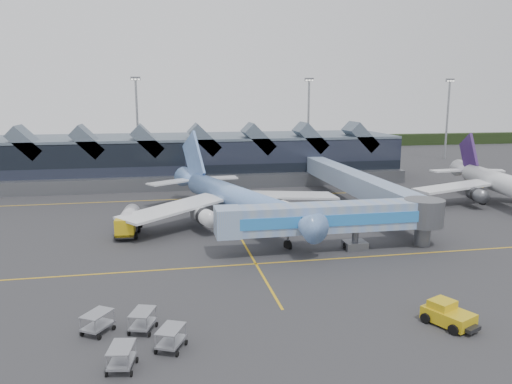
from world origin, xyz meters
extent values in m
plane|color=#2B2B2E|center=(0.00, 0.00, 0.00)|extent=(260.00, 260.00, 0.00)
cube|color=gold|center=(0.00, -8.00, 0.01)|extent=(120.00, 0.25, 0.01)
cube|color=gold|center=(0.00, 28.00, 0.01)|extent=(120.00, 0.25, 0.01)
cube|color=gold|center=(0.00, 10.00, 0.01)|extent=(0.25, 60.00, 0.01)
cube|color=black|center=(0.00, 110.00, 2.00)|extent=(260.00, 4.00, 4.00)
cube|color=black|center=(-5.00, 48.00, 4.50)|extent=(90.00, 20.00, 9.00)
cube|color=slate|center=(-5.00, 48.00, 9.20)|extent=(90.00, 20.00, 0.60)
cube|color=slate|center=(-5.00, 37.00, 1.30)|extent=(90.00, 2.50, 2.60)
cube|color=slate|center=(-34.00, 41.00, 9.30)|extent=(6.43, 6.00, 6.43)
cube|color=slate|center=(-23.00, 41.00, 9.30)|extent=(6.43, 6.00, 6.43)
cube|color=slate|center=(-12.00, 41.00, 9.30)|extent=(6.43, 6.00, 6.43)
cube|color=slate|center=(-1.00, 41.00, 9.30)|extent=(6.43, 6.00, 6.43)
cube|color=slate|center=(10.00, 41.00, 9.30)|extent=(6.43, 6.00, 6.43)
cube|color=slate|center=(21.00, 41.00, 9.30)|extent=(6.43, 6.00, 6.43)
cube|color=slate|center=(32.00, 41.00, 9.30)|extent=(6.43, 6.00, 6.43)
cylinder|color=gray|center=(-15.00, 72.00, 11.00)|extent=(0.56, 0.56, 22.00)
cube|color=slate|center=(-15.00, 72.00, 22.00)|extent=(2.40, 0.50, 0.90)
cylinder|color=gray|center=(30.00, 72.00, 11.00)|extent=(0.56, 0.56, 22.00)
cube|color=slate|center=(30.00, 72.00, 22.00)|extent=(2.40, 0.50, 0.90)
cylinder|color=gray|center=(70.00, 70.00, 11.00)|extent=(0.56, 0.56, 22.00)
cube|color=slate|center=(70.00, 70.00, 22.00)|extent=(2.40, 0.50, 0.90)
cylinder|color=#6187C5|center=(0.64, 9.20, 3.70)|extent=(12.10, 27.46, 3.43)
cone|color=#6187C5|center=(5.82, -6.25, 3.70)|extent=(4.77, 5.61, 3.43)
cube|color=black|center=(6.01, -6.81, 4.42)|extent=(1.34, 0.73, 0.48)
cone|color=#6187C5|center=(-4.79, 25.40, 3.96)|extent=(5.27, 7.12, 3.43)
cube|color=white|center=(-8.05, 7.50, 3.10)|extent=(15.61, 13.44, 1.13)
cube|color=white|center=(8.59, 13.08, 3.10)|extent=(15.65, 5.31, 1.13)
cylinder|color=white|center=(-4.28, 5.45, 2.24)|extent=(3.53, 5.20, 2.13)
cylinder|color=white|center=(6.82, 9.17, 2.24)|extent=(3.53, 5.20, 2.13)
cube|color=#6187C5|center=(-4.29, 23.89, 7.54)|extent=(3.18, 8.46, 9.46)
cube|color=white|center=(-8.42, 22.92, 3.96)|extent=(7.53, 6.19, 0.23)
cube|color=white|center=(-0.41, 25.61, 3.96)|extent=(7.35, 3.34, 0.23)
cylinder|color=slate|center=(4.81, -3.24, 0.99)|extent=(0.25, 0.25, 1.99)
cylinder|color=slate|center=(-2.51, 9.40, 0.99)|extent=(0.25, 0.25, 1.99)
cylinder|color=slate|center=(3.02, 11.25, 0.99)|extent=(0.25, 0.25, 1.99)
cylinder|color=black|center=(4.81, -3.24, 0.36)|extent=(0.79, 1.33, 1.27)
cylinder|color=white|center=(45.61, 12.82, 3.60)|extent=(6.64, 23.59, 3.34)
cone|color=white|center=(47.66, 27.02, 3.85)|extent=(4.06, 5.76, 3.34)
cube|color=white|center=(38.04, 14.99, 3.02)|extent=(14.41, 6.63, 1.11)
cylinder|color=slate|center=(40.22, 11.91, 2.18)|extent=(2.62, 4.26, 2.07)
cube|color=#341B51|center=(47.47, 25.70, 6.93)|extent=(1.57, 7.49, 8.13)
cube|color=white|center=(43.80, 26.56, 3.85)|extent=(6.56, 2.96, 0.28)
cube|color=white|center=(51.24, 25.49, 3.85)|extent=(6.77, 4.57, 0.28)
cylinder|color=slate|center=(42.95, 14.22, 0.97)|extent=(0.31, 0.31, 1.93)
cube|color=#7998CA|center=(9.27, -5.07, 4.06)|extent=(21.62, 3.25, 3.13)
cube|color=#2A7FD2|center=(9.27, -6.75, 4.06)|extent=(21.62, 0.14, 1.30)
cube|color=#7998CA|center=(-2.62, -5.08, 4.06)|extent=(2.81, 3.46, 3.24)
cylinder|color=slate|center=(12.52, -5.07, 2.03)|extent=(0.76, 0.76, 4.06)
cube|color=slate|center=(12.52, -5.07, 0.49)|extent=(2.60, 2.16, 0.97)
cylinder|color=black|center=(11.44, -5.07, 0.38)|extent=(0.43, 0.97, 0.97)
cylinder|color=black|center=(13.60, -5.07, 0.38)|extent=(0.43, 0.97, 0.97)
cylinder|color=slate|center=(21.16, -5.07, 4.06)|extent=(4.76, 4.76, 3.24)
cylinder|color=slate|center=(21.16, -5.07, 2.03)|extent=(1.95, 1.95, 4.06)
cube|color=black|center=(-14.10, 7.05, 0.73)|extent=(3.00, 8.90, 0.49)
cube|color=gold|center=(-14.35, 3.76, 1.75)|extent=(2.49, 2.31, 2.14)
cube|color=black|center=(-14.41, 2.98, 2.23)|extent=(2.14, 0.31, 0.97)
cylinder|color=silver|center=(-14.01, 8.21, 2.04)|extent=(2.66, 5.79, 2.23)
sphere|color=silver|center=(-13.79, 11.02, 2.04)|extent=(2.14, 2.14, 2.14)
sphere|color=silver|center=(-14.22, 5.40, 2.04)|extent=(2.14, 2.14, 2.14)
cylinder|color=black|center=(-15.53, 4.24, 0.49)|extent=(0.41, 0.99, 0.97)
cylinder|color=black|center=(-13.11, 4.05, 0.49)|extent=(0.41, 0.99, 0.97)
cylinder|color=black|center=(-15.27, 7.63, 0.49)|extent=(0.41, 0.99, 0.97)
cylinder|color=black|center=(-12.85, 7.44, 0.49)|extent=(0.41, 0.99, 0.97)
cylinder|color=black|center=(-15.08, 10.05, 0.49)|extent=(0.41, 0.99, 0.97)
cylinder|color=black|center=(-12.66, 9.86, 0.49)|extent=(0.41, 0.99, 0.97)
cube|color=gold|center=(12.21, -25.21, 0.72)|extent=(3.61, 4.32, 1.03)
cube|color=gold|center=(11.95, -24.65, 1.49)|extent=(2.37, 2.27, 0.72)
cube|color=black|center=(13.03, -26.98, 0.46)|extent=(1.65, 1.35, 0.31)
cylinder|color=black|center=(11.66, -26.83, 0.41)|extent=(0.63, 0.88, 0.82)
cylinder|color=black|center=(13.81, -25.83, 0.41)|extent=(0.63, 0.88, 0.82)
cylinder|color=black|center=(10.62, -24.58, 0.41)|extent=(0.63, 0.88, 0.82)
cylinder|color=black|center=(12.77, -23.59, 0.41)|extent=(0.63, 0.88, 0.82)
cube|color=#95969D|center=(-11.54, -21.68, 0.59)|extent=(2.17, 2.72, 0.16)
cube|color=#95969D|center=(-11.54, -21.68, 1.61)|extent=(2.17, 2.72, 0.09)
cylinder|color=black|center=(-10.50, -21.12, 0.19)|extent=(0.24, 0.41, 0.39)
cube|color=#95969D|center=(-9.47, -24.96, 0.59)|extent=(2.34, 2.77, 0.16)
cube|color=#95969D|center=(-9.47, -24.96, 1.61)|extent=(2.34, 2.77, 0.09)
cylinder|color=black|center=(-8.39, -24.51, 0.19)|extent=(0.28, 0.41, 0.39)
cube|color=#95969D|center=(-14.92, -21.34, 0.59)|extent=(2.54, 2.80, 0.16)
cube|color=#95969D|center=(-14.92, -21.34, 1.61)|extent=(2.54, 2.80, 0.09)
cylinder|color=black|center=(-13.77, -21.06, 0.19)|extent=(0.32, 0.40, 0.39)
cube|color=#95969D|center=(-12.75, -27.02, 0.59)|extent=(1.89, 2.59, 0.16)
cube|color=#95969D|center=(-12.75, -27.02, 1.61)|extent=(1.89, 2.59, 0.09)
cylinder|color=black|center=(-11.81, -26.31, 0.19)|extent=(0.19, 0.40, 0.39)
camera|label=1|loc=(-9.80, -58.47, 17.93)|focal=35.00mm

